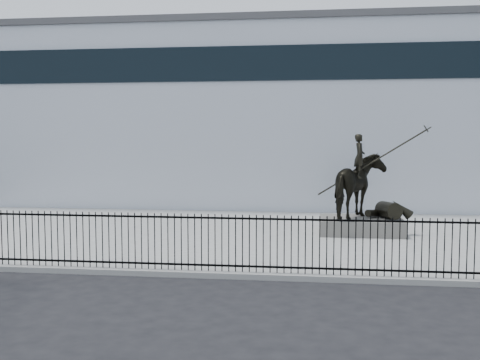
# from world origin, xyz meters

# --- Properties ---
(ground) EXTENTS (120.00, 120.00, 0.00)m
(ground) POSITION_xyz_m (0.00, 0.00, 0.00)
(ground) COLOR black
(ground) RESTS_ON ground
(plaza) EXTENTS (30.00, 12.00, 0.15)m
(plaza) POSITION_xyz_m (0.00, 7.00, 0.07)
(plaza) COLOR gray
(plaza) RESTS_ON ground
(building) EXTENTS (44.00, 14.00, 9.00)m
(building) POSITION_xyz_m (0.00, 20.00, 4.50)
(building) COLOR silver
(building) RESTS_ON ground
(picket_fence) EXTENTS (22.10, 0.10, 1.50)m
(picket_fence) POSITION_xyz_m (0.00, 1.25, 0.90)
(picket_fence) COLOR black
(picket_fence) RESTS_ON plaza
(statue_plinth) EXTENTS (2.96, 2.05, 0.55)m
(statue_plinth) POSITION_xyz_m (3.88, 7.54, 0.43)
(statue_plinth) COLOR #5C5954
(statue_plinth) RESTS_ON plaza
(equestrian_statue) EXTENTS (3.78, 2.34, 3.20)m
(equestrian_statue) POSITION_xyz_m (3.94, 7.54, 1.86)
(equestrian_statue) COLOR black
(equestrian_statue) RESTS_ON statue_plinth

